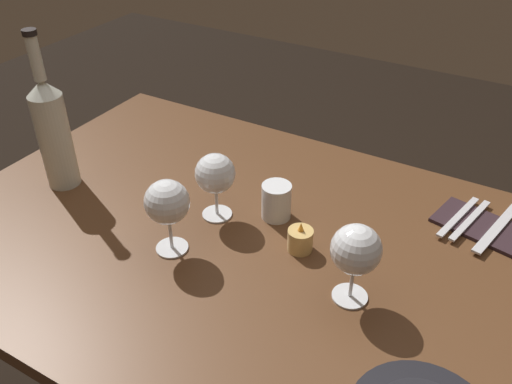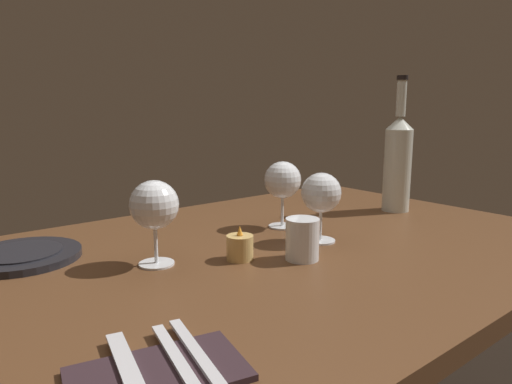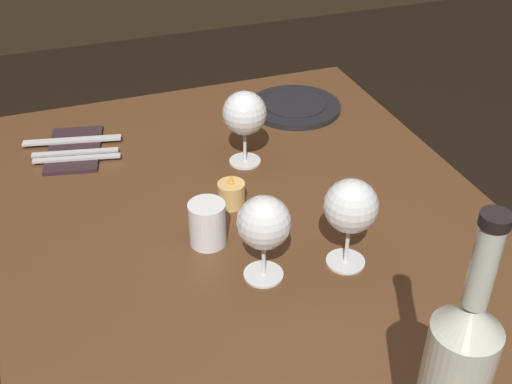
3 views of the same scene
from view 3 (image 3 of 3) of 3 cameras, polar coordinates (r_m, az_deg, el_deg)
The scene contains 11 objects.
dining_table at distance 1.20m, azimuth 0.86°, elevation -7.65°, with size 1.30×0.90×0.74m.
wine_glass_left at distance 1.04m, azimuth 8.35°, elevation -1.38°, with size 0.09×0.09×0.16m.
wine_glass_right at distance 1.00m, azimuth 0.70°, elevation -2.83°, with size 0.09×0.09×0.15m.
wine_glass_centre at distance 1.30m, azimuth -1.02°, elevation 6.87°, with size 0.09×0.09×0.16m.
water_tumbler at distance 1.12m, azimuth -4.29°, elevation -2.95°, with size 0.06×0.06×0.08m.
votive_candle at distance 1.22m, azimuth -2.18°, elevation -0.24°, with size 0.05×0.05×0.07m.
dinner_plate at distance 1.57m, azimuth 3.44°, elevation 7.54°, with size 0.22×0.22×0.02m.
folded_napkin at distance 1.45m, azimuth -15.71°, elevation 3.63°, with size 0.21×0.15×0.01m.
fork_inner at distance 1.42m, azimuth -15.63°, elevation 3.38°, with size 0.05×0.18×0.00m.
fork_outer at distance 1.40m, azimuth -15.51°, elevation 2.89°, with size 0.05×0.18×0.00m.
table_knife at distance 1.47m, azimuth -15.88°, elevation 4.40°, with size 0.06×0.21×0.00m.
Camera 3 is at (-0.84, 0.32, 1.45)m, focal length 45.42 mm.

